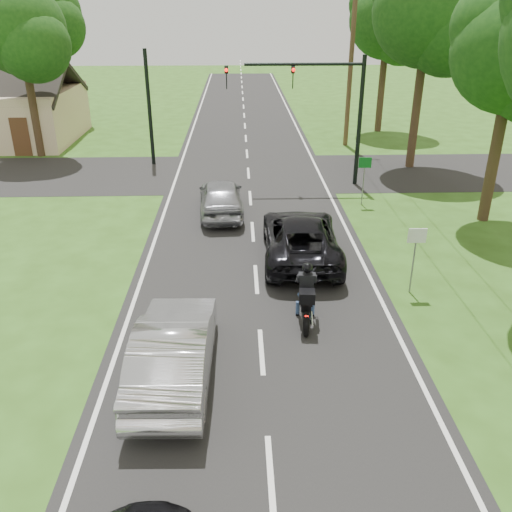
# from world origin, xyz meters

# --- Properties ---
(ground) EXTENTS (140.00, 140.00, 0.00)m
(ground) POSITION_xyz_m (0.00, 0.00, 0.00)
(ground) COLOR #2E5016
(ground) RESTS_ON ground
(road) EXTENTS (8.00, 100.00, 0.01)m
(road) POSITION_xyz_m (0.00, 10.00, 0.01)
(road) COLOR black
(road) RESTS_ON ground
(cross_road) EXTENTS (60.00, 7.00, 0.01)m
(cross_road) POSITION_xyz_m (0.00, 16.00, 0.01)
(cross_road) COLOR black
(cross_road) RESTS_ON ground
(motorcycle_rider) EXTENTS (0.62, 2.10, 1.81)m
(motorcycle_rider) POSITION_xyz_m (1.29, 1.40, 0.71)
(motorcycle_rider) COLOR black
(motorcycle_rider) RESTS_ON ground
(dark_suv) EXTENTS (2.70, 5.55, 1.52)m
(dark_suv) POSITION_xyz_m (1.59, 5.61, 0.77)
(dark_suv) COLOR black
(dark_suv) RESTS_ON road
(silver_sedan) EXTENTS (1.79, 4.85, 1.58)m
(silver_sedan) POSITION_xyz_m (-2.07, -1.00, 0.80)
(silver_sedan) COLOR #B8B8BD
(silver_sedan) RESTS_ON road
(silver_suv) EXTENTS (2.01, 4.51, 1.50)m
(silver_suv) POSITION_xyz_m (-1.26, 10.03, 0.76)
(silver_suv) COLOR #94959B
(silver_suv) RESTS_ON road
(traffic_signal) EXTENTS (6.38, 0.44, 6.00)m
(traffic_signal) POSITION_xyz_m (3.34, 14.00, 4.14)
(traffic_signal) COLOR black
(traffic_signal) RESTS_ON ground
(signal_pole_far) EXTENTS (0.20, 0.20, 6.00)m
(signal_pole_far) POSITION_xyz_m (-5.20, 18.00, 3.00)
(signal_pole_far) COLOR black
(signal_pole_far) RESTS_ON ground
(utility_pole_far) EXTENTS (1.60, 0.28, 10.00)m
(utility_pole_far) POSITION_xyz_m (6.20, 22.00, 5.08)
(utility_pole_far) COLOR brown
(utility_pole_far) RESTS_ON ground
(sign_white) EXTENTS (0.55, 0.07, 2.12)m
(sign_white) POSITION_xyz_m (4.70, 2.98, 1.60)
(sign_white) COLOR slate
(sign_white) RESTS_ON ground
(sign_green) EXTENTS (0.55, 0.07, 2.12)m
(sign_green) POSITION_xyz_m (4.90, 10.98, 1.60)
(sign_green) COLOR slate
(sign_green) RESTS_ON ground
(tree_row_d) EXTENTS (5.76, 5.58, 10.45)m
(tree_row_d) POSITION_xyz_m (9.10, 16.76, 7.43)
(tree_row_d) COLOR #332316
(tree_row_d) RESTS_ON ground
(tree_row_e) EXTENTS (5.28, 5.12, 9.61)m
(tree_row_e) POSITION_xyz_m (9.48, 25.78, 6.83)
(tree_row_e) COLOR #332316
(tree_row_e) RESTS_ON ground
(tree_left_near) EXTENTS (5.12, 4.96, 9.22)m
(tree_left_near) POSITION_xyz_m (-11.73, 19.78, 6.53)
(tree_left_near) COLOR #332316
(tree_left_near) RESTS_ON ground
(tree_left_far) EXTENTS (5.76, 5.58, 10.14)m
(tree_left_far) POSITION_xyz_m (-13.70, 29.76, 7.13)
(tree_left_far) COLOR #332316
(tree_left_far) RESTS_ON ground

